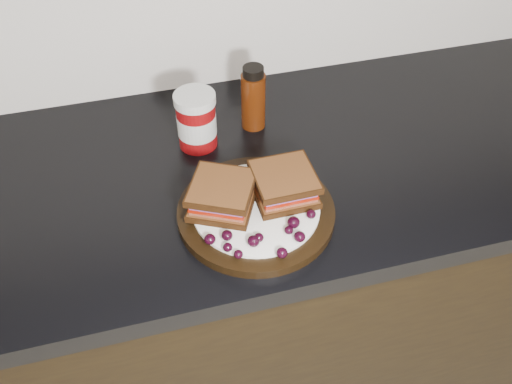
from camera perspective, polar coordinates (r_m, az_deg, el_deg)
base_cabinets at (r=1.46m, az=-9.84°, el=-12.97°), size 3.96×0.58×0.86m
countertop at (r=1.11m, az=-12.64°, el=-0.38°), size 3.98×0.60×0.04m
plate at (r=1.01m, az=0.00°, el=-2.05°), size 0.28×0.28×0.02m
sandwich_left at (r=0.99m, az=-3.41°, el=-0.31°), size 0.14×0.14×0.05m
sandwich_right at (r=1.01m, az=2.83°, el=0.78°), size 0.11×0.11×0.05m
grape_0 at (r=0.94m, az=-4.63°, el=-4.73°), size 0.02×0.02×0.02m
grape_1 at (r=0.95m, az=-2.92°, el=-4.36°), size 0.02×0.02×0.02m
grape_2 at (r=0.93m, az=-2.86°, el=-5.54°), size 0.02×0.02×0.01m
grape_3 at (r=0.92m, az=-1.78°, el=-6.24°), size 0.02×0.02×0.01m
grape_4 at (r=0.94m, az=-0.25°, el=-4.94°), size 0.02×0.02×0.02m
grape_5 at (r=0.94m, az=0.29°, el=-4.58°), size 0.02×0.02×0.02m
grape_6 at (r=0.92m, az=2.62°, el=-6.10°), size 0.02×0.02×0.02m
grape_7 at (r=0.95m, az=4.38°, el=-4.48°), size 0.02×0.02×0.02m
grape_8 at (r=0.96m, az=3.30°, el=-3.83°), size 0.02×0.02×0.01m
grape_9 at (r=0.97m, az=3.78°, el=-3.06°), size 0.02×0.02×0.02m
grape_10 at (r=0.98m, az=5.53°, el=-2.22°), size 0.02×0.02×0.02m
grape_11 at (r=1.00m, az=4.15°, el=-1.29°), size 0.02×0.02×0.02m
grape_12 at (r=1.01m, az=4.41°, el=-0.70°), size 0.02×0.02×0.02m
grape_13 at (r=1.03m, az=4.26°, el=0.33°), size 0.02×0.02×0.01m
grape_14 at (r=1.03m, az=3.05°, el=0.58°), size 0.01×0.01×0.01m
grape_15 at (r=1.02m, az=1.53°, el=0.41°), size 0.02×0.02×0.02m
grape_16 at (r=1.03m, az=-3.35°, el=0.31°), size 0.02×0.02×0.02m
grape_17 at (r=1.01m, az=-3.10°, el=-0.48°), size 0.02×0.02×0.02m
grape_18 at (r=1.00m, az=-4.89°, el=-1.41°), size 0.02×0.02×0.02m
grape_19 at (r=0.99m, az=-4.31°, el=-1.95°), size 0.02×0.02×0.02m
grape_20 at (r=0.97m, az=-2.80°, el=-2.93°), size 0.02×0.02×0.01m
grape_21 at (r=1.01m, az=-3.30°, el=-0.47°), size 0.02×0.02×0.02m
grape_22 at (r=1.00m, az=-3.76°, el=-0.94°), size 0.02×0.02×0.02m
grape_23 at (r=0.99m, az=-5.69°, el=-1.84°), size 0.02×0.02×0.02m
condiment_jar at (r=1.13m, az=-5.98°, el=7.14°), size 0.09×0.09×0.12m
oil_bottle at (r=1.17m, az=-0.27°, el=9.45°), size 0.05×0.05×0.14m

